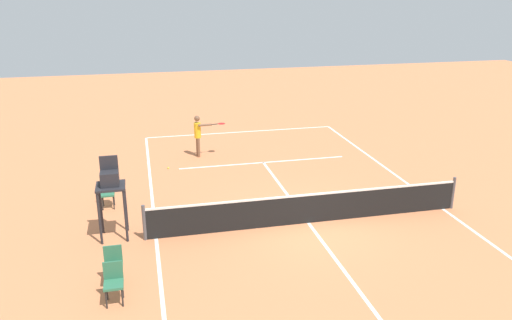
# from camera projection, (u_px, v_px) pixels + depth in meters

# --- Properties ---
(ground_plane) EXTENTS (60.00, 60.00, 0.00)m
(ground_plane) POSITION_uv_depth(u_px,v_px,m) (308.00, 223.00, 15.75)
(ground_plane) COLOR #D37A4C
(court_lines) EXTENTS (9.29, 21.14, 0.01)m
(court_lines) POSITION_uv_depth(u_px,v_px,m) (308.00, 223.00, 15.75)
(court_lines) COLOR white
(court_lines) RESTS_ON ground
(tennis_net) EXTENTS (9.89, 0.10, 1.07)m
(tennis_net) POSITION_uv_depth(u_px,v_px,m) (309.00, 208.00, 15.59)
(tennis_net) COLOR #4C4C51
(tennis_net) RESTS_ON ground
(player_serving) EXTENTS (1.32, 0.48, 1.77)m
(player_serving) POSITION_uv_depth(u_px,v_px,m) (199.00, 132.00, 21.54)
(player_serving) COLOR brown
(player_serving) RESTS_ON ground
(tennis_ball) EXTENTS (0.07, 0.07, 0.07)m
(tennis_ball) POSITION_uv_depth(u_px,v_px,m) (168.00, 168.00, 20.36)
(tennis_ball) COLOR #CCE033
(tennis_ball) RESTS_ON ground
(umpire_chair) EXTENTS (0.80, 0.80, 2.41)m
(umpire_chair) POSITION_uv_depth(u_px,v_px,m) (110.00, 185.00, 14.37)
(umpire_chair) COLOR #232328
(umpire_chair) RESTS_ON ground
(courtside_chair_near) EXTENTS (0.44, 0.46, 0.95)m
(courtside_chair_near) POSITION_uv_depth(u_px,v_px,m) (113.00, 281.00, 11.69)
(courtside_chair_near) COLOR #262626
(courtside_chair_near) RESTS_ON ground
(courtside_chair_mid) EXTENTS (0.44, 0.46, 0.95)m
(courtside_chair_mid) POSITION_uv_depth(u_px,v_px,m) (108.00, 192.00, 16.73)
(courtside_chair_mid) COLOR #262626
(courtside_chair_mid) RESTS_ON ground
(courtside_chair_far) EXTENTS (0.44, 0.46, 0.95)m
(courtside_chair_far) POSITION_uv_depth(u_px,v_px,m) (113.00, 264.00, 12.40)
(courtside_chair_far) COLOR #262626
(courtside_chair_far) RESTS_ON ground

